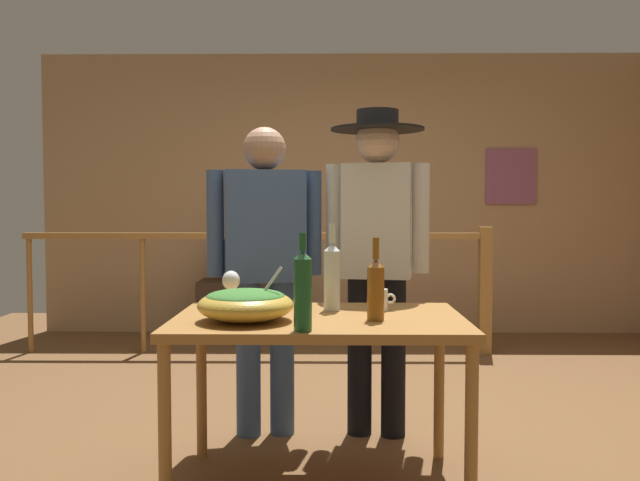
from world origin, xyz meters
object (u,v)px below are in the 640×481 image
tv_console (248,309)px  person_standing_right (377,241)px  serving_table (319,334)px  stair_railing (328,270)px  salad_bowl (246,303)px  person_standing_left (265,253)px  wine_bottle_amber (376,288)px  flat_screen_tv (248,252)px  wine_bottle_green (303,289)px  wine_bottle_clear (332,275)px  framed_picture (511,177)px  mug_white (380,300)px  wine_glass (231,282)px

tv_console → person_standing_right: (0.99, -2.60, 0.77)m
tv_console → serving_table: serving_table is taller
stair_railing → tv_console: size_ratio=4.31×
salad_bowl → person_standing_left: size_ratio=0.24×
wine_bottle_amber → stair_railing: bearing=94.0°
stair_railing → flat_screen_tv: bearing=142.4°
wine_bottle_green → wine_bottle_clear: wine_bottle_clear is taller
framed_picture → mug_white: 3.80m
salad_bowl → person_standing_left: (0.00, 0.81, 0.15)m
framed_picture → stair_railing: framed_picture is taller
serving_table → wine_bottle_amber: size_ratio=3.61×
mug_white → wine_bottle_green: bearing=-123.7°
salad_bowl → wine_bottle_clear: size_ratio=1.01×
serving_table → person_standing_left: (-0.30, 0.69, 0.30)m
mug_white → serving_table: bearing=-150.2°
stair_railing → wine_glass: bearing=-100.5°
wine_bottle_amber → person_standing_right: 0.80m
wine_bottle_amber → mug_white: size_ratio=3.09×
wine_bottle_clear → salad_bowl: bearing=-140.7°
framed_picture → stair_railing: bearing=-152.8°
wine_glass → serving_table: bearing=-31.0°
tv_console → wine_bottle_amber: size_ratio=2.63×
framed_picture → wine_glass: size_ratio=3.08×
person_standing_left → stair_railing: bearing=-109.4°
framed_picture → person_standing_right: 3.28m
stair_railing → wine_bottle_clear: bearing=-89.6°
serving_table → tv_console: bearing=102.0°
serving_table → wine_glass: (-0.41, 0.25, 0.20)m
person_standing_left → person_standing_right: bearing=170.2°
tv_console → flat_screen_tv: size_ratio=1.47×
serving_table → salad_bowl: (-0.30, -0.12, 0.15)m
serving_table → person_standing_left: 0.81m
serving_table → mug_white: bearing=29.8°
salad_bowl → person_standing_right: size_ratio=0.23×
wine_bottle_green → person_standing_right: bearing=71.0°
tv_console → wine_bottle_clear: size_ratio=2.31×
wine_bottle_clear → wine_bottle_amber: (0.18, -0.26, -0.02)m
mug_white → person_standing_right: person_standing_right is taller
salad_bowl → wine_bottle_amber: size_ratio=1.15×
serving_table → mug_white: mug_white is taller
stair_railing → person_standing_right: size_ratio=2.25×
mug_white → person_standing_left: 0.80m
framed_picture → wine_glass: (-2.19, -3.33, -0.63)m
stair_railing → person_standing_left: person_standing_left is taller
stair_railing → wine_bottle_clear: size_ratio=9.94×
framed_picture → person_standing_left: size_ratio=0.32×
framed_picture → stair_railing: 2.11m
wine_bottle_clear → mug_white: size_ratio=3.53×
wine_glass → wine_bottle_clear: wine_bottle_clear is taller
stair_railing → wine_bottle_amber: bearing=-86.0°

